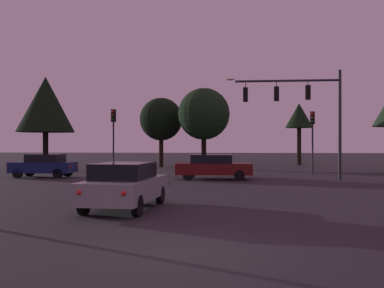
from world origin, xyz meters
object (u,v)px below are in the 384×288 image
Objects in this scene: tree_left_far at (299,117)px; tree_center_horizon at (204,114)px; car_crossing_right at (214,166)px; tree_right_cluster at (161,119)px; traffic_signal_mast_arm at (302,103)px; traffic_light_corner_left at (313,130)px; tree_behind_sign at (46,105)px; traffic_light_corner_right at (113,129)px; car_crossing_left at (44,165)px; car_nearside_lane at (125,185)px.

tree_center_horizon reaches higher than tree_left_far.
car_crossing_right is 16.03m from tree_right_cluster.
traffic_signal_mast_arm is 4.82m from traffic_light_corner_left.
tree_behind_sign reaches higher than tree_right_cluster.
traffic_light_corner_left is 0.97× the size of traffic_light_corner_right.
traffic_signal_mast_arm is 1.08× the size of tree_left_far.
car_crossing_left is 15.33m from tree_right_cluster.
car_nearside_lane is 12.53m from car_crossing_right.
tree_right_cluster is at bearing -158.17° from tree_left_far.
traffic_signal_mast_arm is at bearing -98.54° from tree_left_far.
car_nearside_lane is 1.09× the size of car_crossing_left.
car_crossing_right is at bearing -28.24° from traffic_light_corner_right.
car_nearside_lane is at bearing -56.62° from car_crossing_left.
tree_left_far is at bearing 71.61° from car_nearside_lane.
tree_left_far is (10.78, 32.41, 4.33)m from car_nearside_lane.
tree_behind_sign is (-3.47, 8.08, 4.73)m from car_crossing_left.
car_nearside_lane is at bearing -92.76° from tree_center_horizon.
traffic_signal_mast_arm is at bearing -21.87° from tree_behind_sign.
tree_left_far reaches higher than car_crossing_right.
traffic_signal_mast_arm reaches higher than tree_right_cluster.
car_crossing_left and car_crossing_right have the same top height.
traffic_light_corner_right is (-12.75, 3.11, -1.42)m from traffic_signal_mast_arm.
car_nearside_lane is 27.29m from tree_right_cluster.
traffic_light_corner_left is at bearing -38.67° from tree_center_horizon.
traffic_light_corner_left is at bearing 4.91° from traffic_light_corner_right.
tree_behind_sign is at bearing -167.70° from tree_center_horizon.
car_nearside_lane is 0.68× the size of tree_left_far.
traffic_light_corner_left reaches higher than car_nearside_lane.
traffic_light_corner_right is (-14.21, -1.22, 0.10)m from traffic_light_corner_left.
car_crossing_left is 0.88× the size of car_crossing_right.
tree_right_cluster is at bearing 146.26° from tree_center_horizon.
tree_right_cluster reaches higher than car_crossing_right.
traffic_light_corner_right is at bearing 166.29° from traffic_signal_mast_arm.
traffic_signal_mast_arm is 19.52m from tree_left_far.
car_nearside_lane is at bearing -121.00° from traffic_signal_mast_arm.
traffic_signal_mast_arm is at bearing -58.30° from tree_center_horizon.
traffic_light_corner_right is 0.65× the size of tree_center_horizon.
car_crossing_right is at bearing -31.30° from tree_behind_sign.
traffic_light_corner_left is at bearing -95.47° from tree_left_far.
tree_behind_sign is at bearing 113.25° from car_crossing_left.
traffic_light_corner_left is 21.84m from tree_behind_sign.
car_crossing_left is at bearing 123.38° from car_nearside_lane.
car_crossing_right is (2.45, 12.29, 0.00)m from car_nearside_lane.
car_nearside_lane is (-9.34, -17.44, -2.39)m from traffic_light_corner_left.
tree_center_horizon is (-1.30, 11.70, 4.04)m from car_crossing_right.
traffic_light_corner_right is 17.12m from car_nearside_lane.
traffic_light_corner_left is 1.01× the size of car_nearside_lane.
tree_center_horizon is at bearing 87.24° from car_nearside_lane.
traffic_signal_mast_arm reaches higher than car_nearside_lane.
tree_behind_sign is at bearing 145.77° from traffic_light_corner_right.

